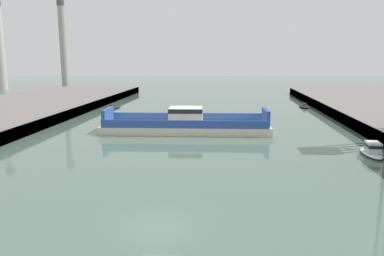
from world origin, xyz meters
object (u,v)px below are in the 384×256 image
(chain_ferry, at_px, (186,124))
(moored_boat_mid_left, at_px, (304,106))
(moored_boat_near_left, at_px, (112,108))
(moored_boat_near_right, at_px, (372,150))
(smokestack_distant_b, at_px, (63,41))

(chain_ferry, bearing_deg, moored_boat_mid_left, 51.70)
(chain_ferry, bearing_deg, moored_boat_near_left, 128.91)
(moored_boat_near_right, height_order, moored_boat_mid_left, moored_boat_near_right)
(moored_boat_mid_left, relative_size, smokestack_distant_b, 0.18)
(moored_boat_mid_left, bearing_deg, moored_boat_near_right, -91.05)
(chain_ferry, xyz_separation_m, moored_boat_near_right, (21.62, -11.28, -0.49))
(moored_boat_mid_left, bearing_deg, chain_ferry, -128.30)
(moored_boat_near_left, height_order, moored_boat_mid_left, moored_boat_mid_left)
(chain_ferry, height_order, smokestack_distant_b, smokestack_distant_b)
(moored_boat_near_right, height_order, smokestack_distant_b, smokestack_distant_b)
(moored_boat_mid_left, height_order, smokestack_distant_b, smokestack_distant_b)
(smokestack_distant_b, bearing_deg, moored_boat_mid_left, -33.88)
(moored_boat_mid_left, bearing_deg, moored_boat_near_left, -171.55)
(chain_ferry, bearing_deg, smokestack_distant_b, 123.93)
(moored_boat_near_left, distance_m, smokestack_distant_b, 68.59)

